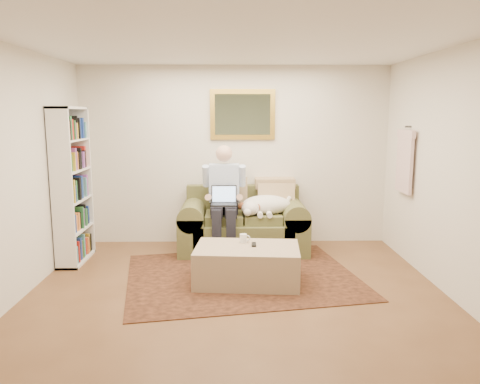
{
  "coord_description": "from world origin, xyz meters",
  "views": [
    {
      "loc": [
        -0.05,
        -4.37,
        1.92
      ],
      "look_at": [
        0.06,
        1.36,
        0.95
      ],
      "focal_mm": 35.0,
      "sensor_mm": 36.0,
      "label": 1
    }
  ],
  "objects_px": {
    "sofa": "(243,229)",
    "ottoman": "(247,265)",
    "coffee_mug": "(243,238)",
    "bookshelf": "(72,186)",
    "laptop": "(224,199)",
    "seated_man": "(224,201)",
    "sleeping_dog": "(266,205)"
  },
  "relations": [
    {
      "from": "sofa",
      "to": "bookshelf",
      "type": "xyz_separation_m",
      "value": [
        -2.22,
        -0.42,
        0.7
      ]
    },
    {
      "from": "sofa",
      "to": "coffee_mug",
      "type": "distance_m",
      "value": 1.11
    },
    {
      "from": "coffee_mug",
      "to": "laptop",
      "type": "bearing_deg",
      "value": 105.39
    },
    {
      "from": "coffee_mug",
      "to": "bookshelf",
      "type": "bearing_deg",
      "value": 162.89
    },
    {
      "from": "sofa",
      "to": "ottoman",
      "type": "bearing_deg",
      "value": -89.47
    },
    {
      "from": "coffee_mug",
      "to": "bookshelf",
      "type": "height_order",
      "value": "bookshelf"
    },
    {
      "from": "sofa",
      "to": "ottoman",
      "type": "xyz_separation_m",
      "value": [
        0.01,
        -1.28,
        -0.09
      ]
    },
    {
      "from": "ottoman",
      "to": "bookshelf",
      "type": "distance_m",
      "value": 2.51
    },
    {
      "from": "seated_man",
      "to": "coffee_mug",
      "type": "distance_m",
      "value": 1.0
    },
    {
      "from": "seated_man",
      "to": "bookshelf",
      "type": "xyz_separation_m",
      "value": [
        -1.95,
        -0.26,
        0.26
      ]
    },
    {
      "from": "sofa",
      "to": "sleeping_dog",
      "type": "distance_m",
      "value": 0.5
    },
    {
      "from": "ottoman",
      "to": "coffee_mug",
      "type": "bearing_deg",
      "value": 102.14
    },
    {
      "from": "sofa",
      "to": "laptop",
      "type": "relative_size",
      "value": 5.15
    },
    {
      "from": "sofa",
      "to": "sleeping_dog",
      "type": "xyz_separation_m",
      "value": [
        0.32,
        -0.09,
        0.37
      ]
    },
    {
      "from": "sofa",
      "to": "ottoman",
      "type": "relative_size",
      "value": 1.51
    },
    {
      "from": "bookshelf",
      "to": "sleeping_dog",
      "type": "bearing_deg",
      "value": 7.43
    },
    {
      "from": "seated_man",
      "to": "coffee_mug",
      "type": "bearing_deg",
      "value": -75.69
    },
    {
      "from": "laptop",
      "to": "seated_man",
      "type": "bearing_deg",
      "value": 90.0
    },
    {
      "from": "ottoman",
      "to": "coffee_mug",
      "type": "distance_m",
      "value": 0.32
    },
    {
      "from": "laptop",
      "to": "sleeping_dog",
      "type": "height_order",
      "value": "laptop"
    },
    {
      "from": "sofa",
      "to": "laptop",
      "type": "bearing_deg",
      "value": -138.98
    },
    {
      "from": "sofa",
      "to": "ottoman",
      "type": "height_order",
      "value": "sofa"
    },
    {
      "from": "coffee_mug",
      "to": "seated_man",
      "type": "bearing_deg",
      "value": 104.31
    },
    {
      "from": "laptop",
      "to": "bookshelf",
      "type": "height_order",
      "value": "bookshelf"
    },
    {
      "from": "laptop",
      "to": "bookshelf",
      "type": "bearing_deg",
      "value": -174.46
    },
    {
      "from": "bookshelf",
      "to": "ottoman",
      "type": "bearing_deg",
      "value": -21.01
    },
    {
      "from": "laptop",
      "to": "bookshelf",
      "type": "relative_size",
      "value": 0.17
    },
    {
      "from": "seated_man",
      "to": "bookshelf",
      "type": "distance_m",
      "value": 1.98
    },
    {
      "from": "ottoman",
      "to": "coffee_mug",
      "type": "relative_size",
      "value": 11.66
    },
    {
      "from": "coffee_mug",
      "to": "sofa",
      "type": "bearing_deg",
      "value": 88.57
    },
    {
      "from": "seated_man",
      "to": "bookshelf",
      "type": "relative_size",
      "value": 0.74
    },
    {
      "from": "sofa",
      "to": "coffee_mug",
      "type": "height_order",
      "value": "sofa"
    }
  ]
}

